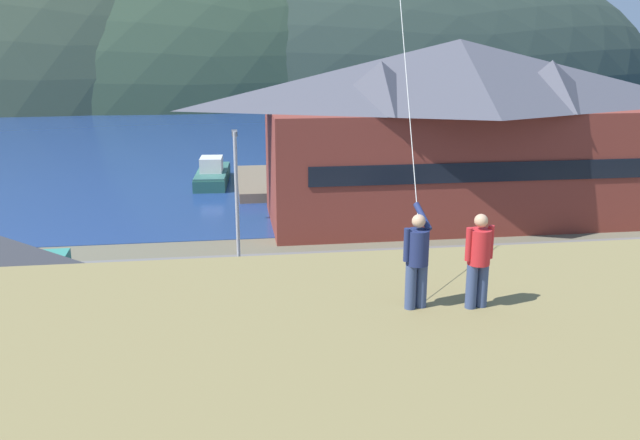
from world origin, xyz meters
TOP-DOWN VIEW (x-y plane):
  - ground_plane at (0.00, 0.00)m, footprint 600.00×600.00m
  - parking_lot_pad at (0.00, 5.00)m, footprint 40.00×20.00m
  - bay_water at (0.00, 60.00)m, footprint 360.00×84.00m
  - far_hill_west_ridge at (-32.92, 116.49)m, footprint 99.43×68.58m
  - far_hill_east_peak at (-12.81, 114.97)m, footprint 102.77×65.02m
  - far_hill_center_saddle at (14.53, 119.81)m, footprint 147.13×70.52m
  - harbor_lodge at (10.87, 20.77)m, footprint 24.06×9.84m
  - wharf_dock at (-0.67, 31.56)m, footprint 3.20×10.57m
  - moored_boat_wharfside at (-4.19, 33.33)m, footprint 2.80×7.46m
  - moored_boat_outer_mooring at (2.86, 28.32)m, footprint 3.11×7.60m
  - parked_car_mid_row_far at (-1.33, 7.65)m, footprint 4.28×2.21m
  - parked_car_mid_row_center at (9.33, 0.77)m, footprint 4.29×2.23m
  - parked_car_back_row_right at (8.43, 6.04)m, footprint 4.35×2.37m
  - parked_car_front_row_end at (0.82, 0.81)m, footprint 4.29×2.23m
  - parked_car_lone_by_shed at (-5.86, 6.00)m, footprint 4.26×2.18m
  - parked_car_front_row_red at (-5.82, 0.91)m, footprint 4.35×2.36m
  - parking_light_pole at (-2.62, 10.56)m, footprint 0.24×0.78m
  - person_kite_flyer at (0.32, -7.39)m, footprint 0.52×0.70m
  - person_companion at (1.42, -7.52)m, footprint 0.54×0.40m

SIDE VIEW (x-z plane):
  - ground_plane at x=0.00m, z-range 0.00..0.00m
  - far_hill_west_ridge at x=-32.92m, z-range -39.30..39.30m
  - far_hill_east_peak at x=-12.81m, z-range -32.90..32.90m
  - far_hill_center_saddle at x=14.53m, z-range -32.05..32.05m
  - bay_water at x=0.00m, z-range 0.00..0.03m
  - parking_lot_pad at x=0.00m, z-range 0.00..0.10m
  - wharf_dock at x=-0.67m, z-range 0.00..0.70m
  - moored_boat_wharfside at x=-4.19m, z-range -0.36..1.80m
  - moored_boat_outer_mooring at x=2.86m, z-range -0.36..1.80m
  - parked_car_mid_row_far at x=-1.33m, z-range 0.15..1.97m
  - parked_car_mid_row_center at x=9.33m, z-range 0.15..1.97m
  - parked_car_back_row_right at x=8.43m, z-range 0.15..1.97m
  - parked_car_front_row_end at x=0.82m, z-range 0.15..1.97m
  - parked_car_lone_by_shed at x=-5.86m, z-range 0.15..1.97m
  - parked_car_front_row_red at x=-5.82m, z-range 0.15..1.97m
  - parking_light_pole at x=-2.62m, z-range 0.64..7.64m
  - harbor_lodge at x=10.87m, z-range 0.34..11.26m
  - person_companion at x=1.42m, z-range 6.36..8.10m
  - person_kite_flyer at x=0.32m, z-range 6.31..8.17m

